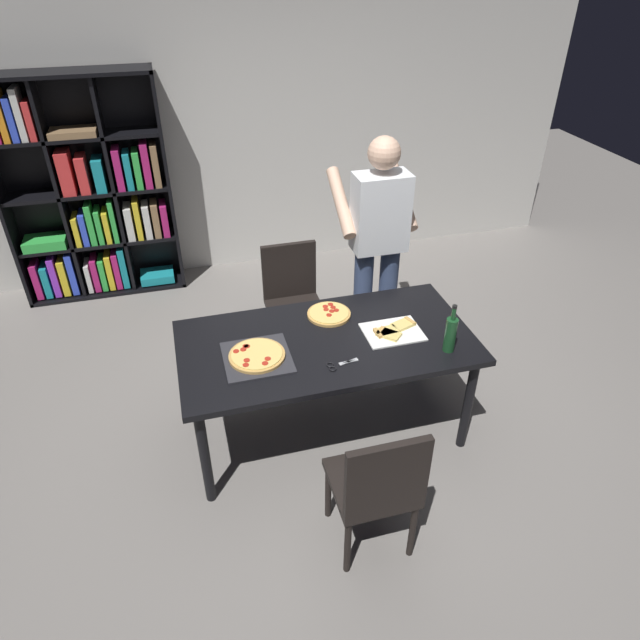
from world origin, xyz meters
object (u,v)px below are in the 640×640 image
Objects in this scene: person_serving_pizza at (378,241)px; pepperoni_pizza_on_tray at (257,356)px; chair_near_camera at (378,485)px; bookshelf at (90,199)px; wine_bottle at (451,334)px; chair_far_side at (293,295)px; kitchen_scissors at (338,365)px; dining_table at (326,349)px; second_pizza_plain at (329,314)px.

person_serving_pizza reaches higher than pepperoni_pizza_on_tray.
bookshelf reaches higher than chair_near_camera.
pepperoni_pizza_on_tray is at bearing 168.67° from wine_bottle.
chair_near_camera is 1.89m from chair_far_side.
kitchen_scissors is at bearing 177.46° from wine_bottle.
bookshelf is 1.11× the size of person_serving_pizza.
chair_near_camera is at bearing -109.34° from person_serving_pizza.
chair_far_side is 1.45m from wine_bottle.
wine_bottle is (2.16, -2.67, -0.03)m from bookshelf.
person_serving_pizza reaches higher than chair_far_side.
person_serving_pizza is 1.32m from pepperoni_pizza_on_tray.
chair_far_side is 0.46× the size of bookshelf.
dining_table is 0.93× the size of bookshelf.
chair_far_side is (0.00, 1.89, 0.00)m from chair_near_camera.
bookshelf is 2.64m from second_pizza_plain.
pepperoni_pizza_on_tray is at bearing 156.02° from kitchen_scissors.
bookshelf reaches higher than second_pizza_plain.
pepperoni_pizza_on_tray is 1.24× the size of wine_bottle.
dining_table is 6.36× the size of second_pizza_plain.
chair_far_side reaches higher than dining_table.
pepperoni_pizza_on_tray is 0.62m from second_pizza_plain.
chair_near_camera is at bearing -89.37° from kitchen_scissors.
wine_bottle is at bearing -23.24° from dining_table.
wine_bottle is (1.12, -0.22, 0.10)m from pepperoni_pizza_on_tray.
chair_near_camera is at bearing -135.81° from wine_bottle.
pepperoni_pizza_on_tray is (1.05, -2.44, -0.13)m from bookshelf.
bookshelf reaches higher than person_serving_pizza.
chair_near_camera is at bearing -65.86° from bookshelf.
kitchen_scissors is at bearing -90.36° from chair_far_side.
bookshelf is 2.66m from pepperoni_pizza_on_tray.
wine_bottle is at bearing -43.18° from second_pizza_plain.
person_serving_pizza is at bearing 58.91° from kitchen_scissors.
second_pizza_plain is at bearing -136.70° from person_serving_pizza.
second_pizza_plain is at bearing -53.27° from bookshelf.
chair_near_camera is 3.66m from bookshelf.
bookshelf is (-1.49, 2.38, 0.22)m from dining_table.
second_pizza_plain is at bearing -82.48° from chair_far_side.
pepperoni_pizza_on_tray is 1.99× the size of kitchen_scissors.
bookshelf reaches higher than pepperoni_pizza_on_tray.
person_serving_pizza is at bearing -38.46° from bookshelf.
person_serving_pizza reaches higher than chair_near_camera.
dining_table is 2.01× the size of chair_near_camera.
dining_table is at bearing -90.00° from chair_far_side.
bookshelf is at bearing 129.07° from wine_bottle.
person_serving_pizza is (2.08, -1.65, 0.10)m from bookshelf.
chair_far_side is at bearing 159.45° from person_serving_pizza.
pepperoni_pizza_on_tray is 0.48m from kitchen_scissors.
kitchen_scissors is at bearing 90.63° from chair_near_camera.
person_serving_pizza is 1.18m from kitchen_scissors.
person_serving_pizza reaches higher than second_pizza_plain.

